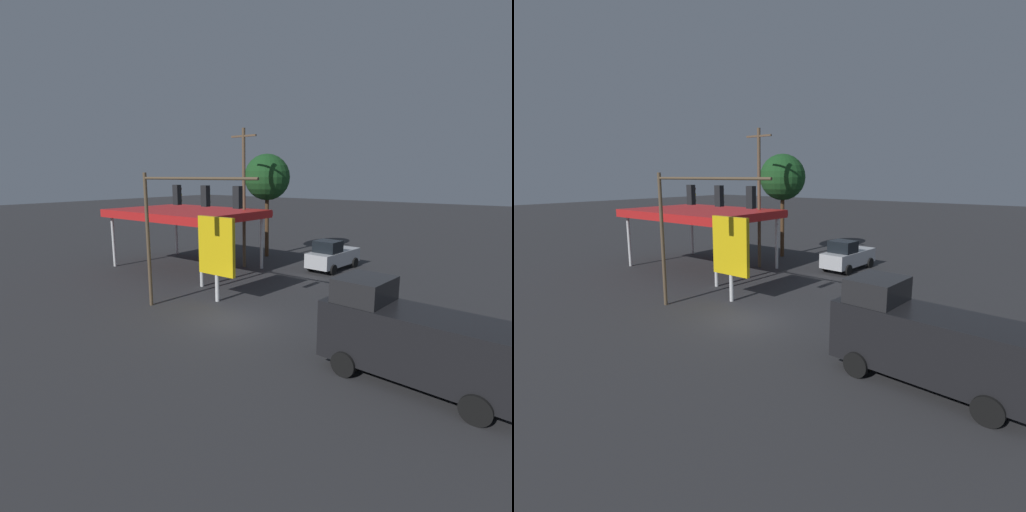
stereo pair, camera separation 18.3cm
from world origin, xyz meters
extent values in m
plane|color=#2D2D30|center=(0.00, 0.00, 0.00)|extent=(200.00, 200.00, 0.00)
cylinder|color=brown|center=(5.35, 0.92, 3.74)|extent=(0.20, 0.20, 7.47)
cylinder|color=brown|center=(1.49, 0.92, 7.17)|extent=(7.71, 0.14, 0.14)
cube|color=black|center=(2.80, 0.92, 6.35)|extent=(0.36, 0.28, 1.00)
sphere|color=#360505|center=(2.80, 0.73, 6.65)|extent=(0.22, 0.22, 0.22)
sphere|color=yellow|center=(2.80, 0.73, 6.35)|extent=(0.22, 0.22, 0.22)
sphere|color=black|center=(2.80, 0.73, 6.05)|extent=(0.22, 0.22, 0.22)
cube|color=black|center=(0.80, 0.92, 6.35)|extent=(0.36, 0.28, 1.00)
sphere|color=#360505|center=(0.80, 0.73, 6.65)|extent=(0.22, 0.22, 0.22)
sphere|color=yellow|center=(0.80, 0.73, 6.35)|extent=(0.22, 0.22, 0.22)
sphere|color=black|center=(0.80, 0.73, 6.05)|extent=(0.22, 0.22, 0.22)
cube|color=black|center=(-1.21, 0.92, 6.35)|extent=(0.36, 0.28, 1.00)
sphere|color=#360505|center=(-1.21, 0.73, 6.65)|extent=(0.22, 0.22, 0.22)
sphere|color=yellow|center=(-1.21, 0.73, 6.35)|extent=(0.22, 0.22, 0.22)
sphere|color=black|center=(-1.21, 0.73, 6.05)|extent=(0.22, 0.22, 0.22)
cylinder|color=brown|center=(7.27, -9.90, 5.44)|extent=(0.26, 0.26, 10.88)
cube|color=brown|center=(7.27, -9.90, 10.28)|extent=(2.40, 0.14, 0.14)
cube|color=red|center=(10.87, -7.00, 4.38)|extent=(11.24, 7.89, 0.60)
cube|color=red|center=(10.87, -10.97, 4.38)|extent=(11.24, 0.06, 0.36)
cylinder|color=silver|center=(5.85, -10.35, 2.04)|extent=(0.24, 0.24, 4.08)
cylinder|color=silver|center=(15.89, -10.35, 2.04)|extent=(0.24, 0.24, 4.08)
cylinder|color=silver|center=(5.85, -3.65, 2.04)|extent=(0.24, 0.24, 4.08)
cylinder|color=silver|center=(15.89, -3.65, 2.04)|extent=(0.24, 0.24, 4.08)
cylinder|color=silver|center=(2.83, -1.92, 2.51)|extent=(0.24, 0.24, 5.01)
cube|color=yellow|center=(2.83, -1.92, 3.31)|extent=(2.67, 0.24, 3.40)
cube|color=black|center=(2.83, -2.05, 3.31)|extent=(1.87, 0.04, 1.19)
cube|color=silver|center=(1.21, -13.63, 0.95)|extent=(2.32, 5.31, 1.10)
cube|color=black|center=(1.27, -12.73, 1.95)|extent=(1.94, 1.71, 0.90)
cylinder|color=black|center=(0.30, -11.88, 0.40)|extent=(0.27, 0.81, 0.80)
cylinder|color=black|center=(2.34, -12.01, 0.40)|extent=(0.27, 0.81, 0.80)
cylinder|color=black|center=(0.09, -15.25, 0.40)|extent=(0.27, 0.81, 0.80)
cylinder|color=black|center=(2.12, -15.38, 0.40)|extent=(0.27, 0.81, 0.80)
cube|color=black|center=(-9.33, 0.87, 1.58)|extent=(6.95, 2.77, 2.20)
cube|color=black|center=(-7.24, 0.73, 3.13)|extent=(1.94, 2.24, 0.90)
cylinder|color=black|center=(-7.05, 1.88, 0.48)|extent=(0.97, 0.29, 0.96)
cylinder|color=black|center=(-7.21, -0.45, 0.48)|extent=(0.97, 0.29, 0.96)
cylinder|color=black|center=(-11.46, 2.20, 0.48)|extent=(0.97, 0.29, 0.96)
cylinder|color=black|center=(-11.62, -0.14, 0.48)|extent=(0.97, 0.29, 0.96)
cylinder|color=#4C331E|center=(8.48, -14.66, 2.88)|extent=(0.36, 0.36, 5.75)
sphere|color=#19471E|center=(8.48, -14.66, 7.18)|extent=(4.08, 4.08, 4.08)
camera|label=1|loc=(-12.80, 14.64, 7.30)|focal=28.00mm
camera|label=2|loc=(-12.94, 14.53, 7.30)|focal=28.00mm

